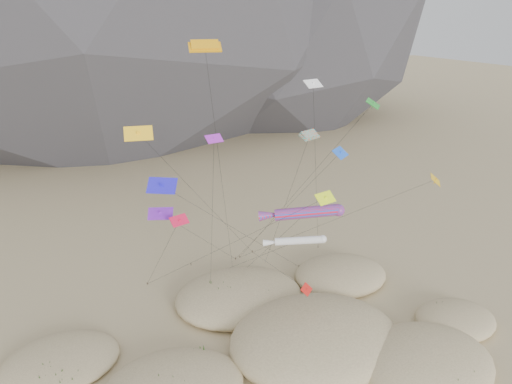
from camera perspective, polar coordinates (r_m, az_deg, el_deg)
ground at (r=49.28m, az=7.90°, el=-20.92°), size 500.00×500.00×0.00m
dunes at (r=50.56m, az=3.12°, el=-18.36°), size 49.24×37.05×4.33m
dune_grass at (r=51.36m, az=6.28°, el=-17.63°), size 43.22×28.10×1.61m
kite_stakes at (r=67.40m, az=-2.01°, el=-8.21°), size 24.68×7.35×0.30m
rainbow_tube_kite at (r=54.17m, az=5.46°, el=-2.37°), size 8.56×11.61×12.56m
white_tube_kite at (r=51.99m, az=4.59°, el=-5.58°), size 6.02×15.28×10.34m
orange_parafoil at (r=43.66m, az=-5.80°, el=15.80°), size 9.60×14.25×29.86m
multi_parafoil at (r=50.47m, az=6.07°, el=6.26°), size 2.78×12.82×20.87m
delta_kites at (r=48.54m, az=1.74°, el=2.29°), size 32.72×21.45×25.30m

